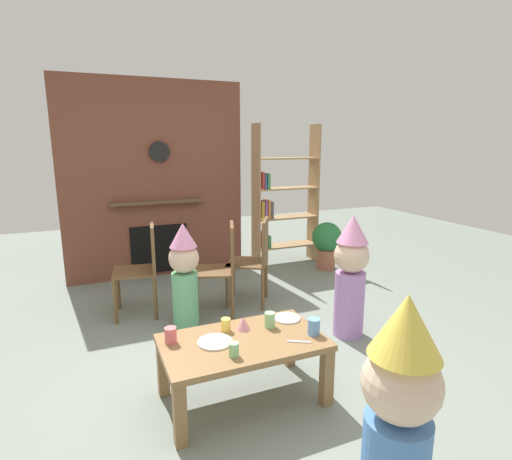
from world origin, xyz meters
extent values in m
plane|color=gray|center=(0.00, 0.00, 0.00)|extent=(12.00, 12.00, 0.00)
cube|color=brown|center=(-0.28, 2.60, 1.20)|extent=(2.20, 0.18, 2.40)
cube|color=black|center=(-0.28, 2.50, 0.35)|extent=(0.70, 0.02, 0.60)
cube|color=brown|center=(-0.28, 2.46, 0.95)|extent=(1.10, 0.10, 0.04)
cylinder|color=black|center=(-0.22, 2.48, 1.55)|extent=(0.24, 0.04, 0.24)
cube|color=#9E7A51|center=(1.00, 2.40, 0.95)|extent=(0.02, 0.28, 1.90)
cube|color=#9E7A51|center=(1.88, 2.40, 0.95)|extent=(0.02, 0.28, 1.90)
cube|color=#9E7A51|center=(1.44, 2.40, 0.25)|extent=(0.86, 0.28, 0.02)
cube|color=#9E7A51|center=(1.44, 2.40, 0.65)|extent=(0.86, 0.28, 0.02)
cube|color=#9E7A51|center=(1.44, 2.40, 1.05)|extent=(0.86, 0.28, 0.02)
cube|color=#9E7A51|center=(1.44, 2.40, 1.45)|extent=(0.86, 0.28, 0.02)
cube|color=#B23333|center=(1.06, 2.40, 0.35)|extent=(0.03, 0.20, 0.19)
cube|color=#3359A5|center=(1.11, 2.40, 0.37)|extent=(0.03, 0.20, 0.21)
cube|color=#3F8C4C|center=(1.16, 2.40, 0.34)|extent=(0.04, 0.20, 0.16)
cube|color=gold|center=(1.06, 2.40, 0.78)|extent=(0.03, 0.20, 0.23)
cube|color=#8C4C99|center=(1.11, 2.40, 0.78)|extent=(0.03, 0.20, 0.24)
cube|color=#D87F3F|center=(1.16, 2.40, 0.78)|extent=(0.03, 0.20, 0.25)
cube|color=#4C4C51|center=(1.20, 2.40, 0.77)|extent=(0.04, 0.20, 0.23)
cube|color=#B23333|center=(1.06, 2.40, 1.17)|extent=(0.04, 0.20, 0.22)
cube|color=#3359A5|center=(1.10, 2.40, 1.16)|extent=(0.02, 0.20, 0.20)
cube|color=#3F8C4C|center=(1.15, 2.40, 1.16)|extent=(0.03, 0.20, 0.20)
cube|color=olive|center=(-0.23, -0.27, 0.41)|extent=(1.04, 0.60, 0.04)
cube|color=olive|center=(-0.70, -0.53, 0.19)|extent=(0.07, 0.07, 0.39)
cube|color=olive|center=(0.25, -0.53, 0.19)|extent=(0.07, 0.07, 0.39)
cube|color=olive|center=(-0.70, -0.02, 0.19)|extent=(0.07, 0.07, 0.39)
cube|color=olive|center=(0.25, -0.02, 0.19)|extent=(0.07, 0.07, 0.39)
cylinder|color=#669EE0|center=(0.23, -0.39, 0.48)|extent=(0.08, 0.08, 0.11)
cylinder|color=#E5666B|center=(-0.66, -0.13, 0.48)|extent=(0.08, 0.08, 0.10)
cylinder|color=#8CD18C|center=(0.01, -0.17, 0.48)|extent=(0.07, 0.07, 0.10)
cylinder|color=#F2CC4C|center=(-0.29, -0.11, 0.47)|extent=(0.06, 0.06, 0.09)
cylinder|color=#8CD18C|center=(-0.35, -0.44, 0.47)|extent=(0.06, 0.06, 0.09)
cylinder|color=white|center=(-0.40, -0.24, 0.43)|extent=(0.22, 0.22, 0.01)
cylinder|color=white|center=(0.18, -0.11, 0.43)|extent=(0.19, 0.19, 0.01)
cone|color=pink|center=(-0.17, -0.14, 0.47)|extent=(0.10, 0.10, 0.08)
cube|color=silver|center=(0.09, -0.44, 0.43)|extent=(0.14, 0.09, 0.01)
sphere|color=beige|center=(-0.01, -1.43, 0.75)|extent=(0.31, 0.31, 0.31)
cone|color=#F2D14C|center=(-0.01, -1.43, 0.99)|extent=(0.28, 0.28, 0.25)
cylinder|color=#B27FCC|center=(0.95, 0.22, 0.29)|extent=(0.26, 0.26, 0.58)
sphere|color=beige|center=(0.95, 0.22, 0.72)|extent=(0.30, 0.30, 0.30)
cone|color=pink|center=(0.95, 0.22, 0.96)|extent=(0.27, 0.27, 0.24)
cylinder|color=#66B27F|center=(-0.32, 0.93, 0.26)|extent=(0.23, 0.23, 0.52)
sphere|color=beige|center=(-0.32, 0.93, 0.66)|extent=(0.27, 0.27, 0.27)
cone|color=pink|center=(-0.32, 0.93, 0.87)|extent=(0.24, 0.24, 0.22)
cube|color=brown|center=(-0.70, 1.39, 0.44)|extent=(0.46, 0.46, 0.02)
cube|color=brown|center=(-0.52, 1.37, 0.68)|extent=(0.09, 0.40, 0.45)
cylinder|color=brown|center=(-0.85, 1.60, 0.21)|extent=(0.04, 0.04, 0.43)
cylinder|color=brown|center=(-0.91, 1.24, 0.21)|extent=(0.04, 0.04, 0.43)
cylinder|color=brown|center=(-0.50, 1.55, 0.21)|extent=(0.04, 0.04, 0.43)
cylinder|color=brown|center=(-0.55, 1.19, 0.21)|extent=(0.04, 0.04, 0.43)
cube|color=brown|center=(0.00, 1.12, 0.44)|extent=(0.51, 0.51, 0.02)
cube|color=brown|center=(0.18, 1.06, 0.68)|extent=(0.16, 0.39, 0.45)
cylinder|color=brown|center=(-0.11, 1.35, 0.21)|extent=(0.04, 0.04, 0.43)
cylinder|color=brown|center=(-0.22, 1.01, 0.21)|extent=(0.04, 0.04, 0.43)
cylinder|color=brown|center=(0.23, 1.24, 0.21)|extent=(0.04, 0.04, 0.43)
cylinder|color=brown|center=(0.12, 0.90, 0.21)|extent=(0.04, 0.04, 0.43)
cube|color=brown|center=(0.41, 1.24, 0.44)|extent=(0.55, 0.55, 0.02)
cube|color=brown|center=(0.57, 1.15, 0.68)|extent=(0.22, 0.36, 0.45)
cylinder|color=brown|center=(0.34, 1.49, 0.21)|extent=(0.04, 0.04, 0.43)
cylinder|color=brown|center=(0.16, 1.18, 0.21)|extent=(0.04, 0.04, 0.43)
cylinder|color=brown|center=(0.65, 1.31, 0.21)|extent=(0.04, 0.04, 0.43)
cylinder|color=brown|center=(0.48, 1.00, 0.21)|extent=(0.04, 0.04, 0.43)
cylinder|color=#9E5B42|center=(1.81, 1.91, 0.14)|extent=(0.24, 0.24, 0.27)
sphere|color=#28763A|center=(1.81, 1.91, 0.44)|extent=(0.39, 0.39, 0.39)
camera|label=1|loc=(-1.08, -2.50, 1.66)|focal=28.38mm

